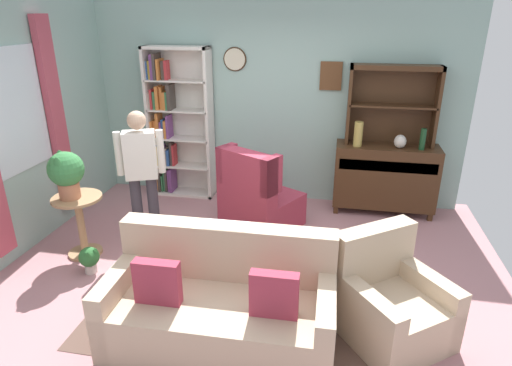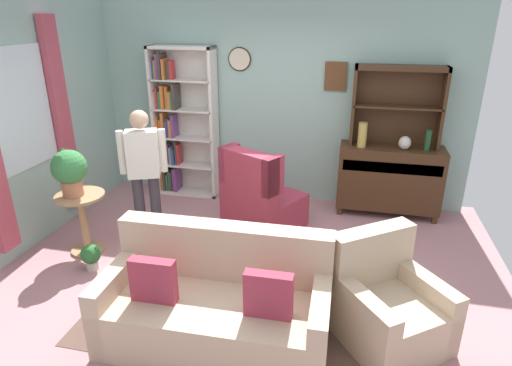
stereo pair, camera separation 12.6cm
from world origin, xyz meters
The scene contains 19 objects.
ground_plane centered at (0.00, 0.00, -0.01)m, with size 5.40×4.60×0.02m, color #B27A7F.
wall_back centered at (0.00, 2.13, 1.40)m, with size 5.00×0.09×2.80m.
wall_left centered at (-2.52, 0.03, 1.40)m, with size 0.16×4.20×2.80m.
area_rug centered at (0.20, -0.30, 0.00)m, with size 2.85×2.05×0.01m, color brown.
bookshelf centered at (-1.41, 1.94, 1.03)m, with size 0.90×0.30×2.10m.
sideboard centered at (1.50, 1.86, 0.51)m, with size 1.30×0.45×0.92m.
sideboard_hutch centered at (1.50, 1.97, 1.56)m, with size 1.10×0.26×1.00m.
vase_tall centered at (1.11, 1.78, 1.08)m, with size 0.11×0.11×0.31m, color tan.
vase_round centered at (1.63, 1.79, 1.01)m, with size 0.15×0.15×0.17m, color beige.
bottle_wine centered at (1.89, 1.77, 1.05)m, with size 0.07×0.07×0.27m, color #194223.
couch_floral centered at (0.03, -0.91, 0.31)m, with size 1.82×0.88×0.90m.
armchair_floral centered at (1.37, -0.60, 0.29)m, with size 1.07×1.07×0.88m.
wingback_chair centered at (-0.05, 1.05, 0.38)m, with size 1.07×1.08×1.05m.
plant_stand centered at (-1.82, 0.08, 0.43)m, with size 0.52×0.52×0.69m.
potted_plant_large centered at (-1.87, 0.04, 0.99)m, with size 0.36×0.36×0.50m.
potted_plant_small centered at (-1.55, -0.25, 0.17)m, with size 0.21×0.21×0.29m.
person_reading centered at (-1.23, 0.45, 0.91)m, with size 0.51×0.31×1.56m.
coffee_table centered at (0.25, -0.16, 0.35)m, with size 0.80×0.50×0.42m.
book_stack centered at (0.28, -0.22, 0.44)m, with size 0.16×0.14×0.05m.
Camera 1 is at (0.86, -3.69, 2.53)m, focal length 30.41 mm.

